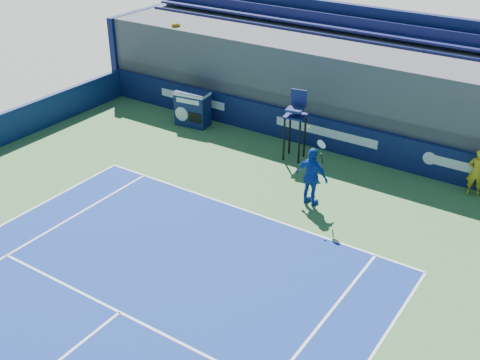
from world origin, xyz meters
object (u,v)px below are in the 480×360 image
Objects in this scene: umpire_chair at (296,118)px; tennis_player at (312,177)px; match_clock at (193,108)px; ball_person at (477,172)px.

tennis_player is at bearing -51.74° from umpire_chair.
umpire_chair reaches higher than match_clock.
tennis_player reaches higher than match_clock.
tennis_player is at bearing -23.10° from match_clock.
match_clock is at bearing 156.90° from tennis_player.
match_clock is 7.35m from tennis_player.
umpire_chair is 0.96× the size of tennis_player.
ball_person is 10.76m from match_clock.
ball_person is 0.63× the size of umpire_chair.
match_clock is 4.86m from umpire_chair.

